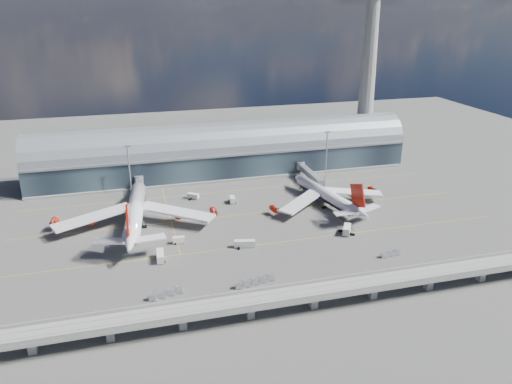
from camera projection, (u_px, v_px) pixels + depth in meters
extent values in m
plane|color=#474744|center=(264.00, 233.00, 202.47)|extent=(500.00, 500.00, 0.00)
cube|color=gold|center=(271.00, 243.00, 193.46)|extent=(200.00, 0.25, 0.01)
cube|color=gold|center=(251.00, 214.00, 220.48)|extent=(200.00, 0.25, 0.01)
cube|color=gold|center=(236.00, 190.00, 247.49)|extent=(200.00, 0.25, 0.01)
cube|color=gold|center=(169.00, 213.00, 220.85)|extent=(0.25, 80.00, 0.01)
cube|color=gold|center=(316.00, 198.00, 238.11)|extent=(0.25, 80.00, 0.01)
cube|color=#1B252E|center=(224.00, 161.00, 270.20)|extent=(200.00, 28.00, 14.00)
cylinder|color=gray|center=(223.00, 148.00, 267.69)|extent=(200.00, 28.00, 28.00)
cube|color=gray|center=(229.00, 156.00, 255.09)|extent=(200.00, 1.00, 1.20)
cube|color=gray|center=(224.00, 172.00, 272.49)|extent=(200.00, 30.00, 1.20)
cube|color=gray|center=(362.00, 152.00, 296.74)|extent=(18.00, 18.00, 8.00)
cone|color=gray|center=(367.00, 82.00, 282.06)|extent=(10.00, 10.00, 90.00)
cube|color=gray|center=(314.00, 292.00, 150.97)|extent=(220.00, 8.50, 1.20)
cube|color=gray|center=(319.00, 296.00, 146.97)|extent=(220.00, 0.40, 1.20)
cube|color=gray|center=(309.00, 282.00, 154.18)|extent=(220.00, 0.40, 1.20)
cube|color=gray|center=(316.00, 293.00, 149.39)|extent=(220.00, 0.12, 0.12)
cube|color=gray|center=(312.00, 288.00, 152.09)|extent=(220.00, 0.12, 0.12)
cube|color=gray|center=(32.00, 345.00, 132.31)|extent=(2.20, 2.20, 5.00)
cube|color=gray|center=(110.00, 333.00, 137.24)|extent=(2.20, 2.20, 5.00)
cube|color=gray|center=(183.00, 321.00, 142.18)|extent=(2.20, 2.20, 5.00)
cube|color=gray|center=(250.00, 311.00, 147.11)|extent=(2.20, 2.20, 5.00)
cube|color=gray|center=(314.00, 301.00, 152.04)|extent=(2.20, 2.20, 5.00)
cube|color=gray|center=(373.00, 291.00, 156.98)|extent=(2.20, 2.20, 5.00)
cube|color=gray|center=(429.00, 282.00, 161.91)|extent=(2.20, 2.20, 5.00)
cube|color=gray|center=(481.00, 274.00, 166.84)|extent=(2.20, 2.20, 5.00)
cylinder|color=gray|center=(130.00, 172.00, 235.19)|extent=(0.70, 0.70, 25.00)
cube|color=gray|center=(127.00, 146.00, 230.64)|extent=(3.00, 0.40, 1.00)
cylinder|color=gray|center=(326.00, 156.00, 259.85)|extent=(0.70, 0.70, 25.00)
cube|color=gray|center=(328.00, 132.00, 255.30)|extent=(3.00, 0.40, 1.00)
cylinder|color=white|center=(135.00, 211.00, 207.59)|extent=(11.86, 53.86, 6.45)
cone|color=white|center=(139.00, 186.00, 235.00)|extent=(7.24, 8.68, 6.45)
cone|color=white|center=(130.00, 243.00, 178.03)|extent=(7.65, 12.69, 6.45)
cube|color=#A61407|center=(129.00, 219.00, 177.96)|extent=(1.93, 12.07, 13.35)
cube|color=white|center=(93.00, 217.00, 203.42)|extent=(33.15, 19.74, 2.61)
cube|color=white|center=(176.00, 212.00, 208.62)|extent=(31.50, 24.80, 2.61)
cylinder|color=#A61407|center=(93.00, 219.00, 205.84)|extent=(3.72, 5.34, 3.23)
cylinder|color=#A61407|center=(55.00, 222.00, 203.53)|extent=(3.72, 5.34, 3.23)
cylinder|color=#A61407|center=(178.00, 214.00, 211.22)|extent=(3.72, 5.34, 3.23)
cylinder|color=#A61407|center=(213.00, 211.00, 213.53)|extent=(3.72, 5.34, 3.23)
cylinder|color=gray|center=(139.00, 204.00, 226.65)|extent=(0.50, 0.50, 3.03)
cylinder|color=gray|center=(128.00, 226.00, 205.08)|extent=(0.61, 0.61, 3.03)
cylinder|color=gray|center=(144.00, 225.00, 206.07)|extent=(0.61, 0.61, 3.03)
cylinder|color=black|center=(128.00, 228.00, 205.42)|extent=(2.36, 1.73, 1.51)
cylinder|color=black|center=(144.00, 227.00, 206.41)|extent=(2.36, 1.73, 1.51)
cylinder|color=white|center=(326.00, 194.00, 228.33)|extent=(13.10, 43.08, 5.14)
cone|color=white|center=(299.00, 178.00, 248.53)|extent=(6.38, 7.93, 5.14)
cone|color=white|center=(360.00, 213.00, 206.39)|extent=(7.05, 11.42, 5.14)
cube|color=#A61407|center=(358.00, 196.00, 206.21)|extent=(2.60, 10.53, 11.74)
cube|color=white|center=(301.00, 202.00, 221.39)|extent=(25.29, 22.29, 2.20)
cube|color=white|center=(353.00, 192.00, 232.81)|extent=(27.65, 14.68, 2.20)
cylinder|color=black|center=(325.00, 197.00, 228.84)|extent=(11.51, 38.62, 4.37)
cylinder|color=#A61407|center=(298.00, 204.00, 223.24)|extent=(3.62, 4.89, 2.84)
cylinder|color=#A61407|center=(274.00, 209.00, 218.16)|extent=(3.62, 4.89, 2.84)
cylinder|color=#A61407|center=(351.00, 194.00, 235.08)|extent=(3.62, 4.89, 2.84)
cylinder|color=#A61407|center=(372.00, 190.00, 240.16)|extent=(3.62, 4.89, 2.84)
cylinder|color=gray|center=(308.00, 191.00, 242.40)|extent=(0.44, 0.44, 2.66)
cylinder|color=gray|center=(324.00, 206.00, 225.59)|extent=(0.53, 0.53, 2.66)
cylinder|color=gray|center=(335.00, 204.00, 227.92)|extent=(0.53, 0.53, 2.66)
cylinder|color=black|center=(324.00, 207.00, 225.89)|extent=(2.17, 1.67, 1.33)
cylinder|color=black|center=(335.00, 205.00, 228.23)|extent=(2.17, 1.67, 1.33)
cube|color=gray|center=(140.00, 188.00, 236.11)|extent=(3.00, 24.00, 3.00)
cube|color=gray|center=(142.00, 197.00, 225.30)|extent=(3.60, 3.60, 3.40)
cylinder|color=gray|center=(139.00, 180.00, 246.91)|extent=(4.40, 4.40, 4.00)
cylinder|color=gray|center=(142.00, 204.00, 226.55)|extent=(0.50, 0.50, 3.40)
cylinder|color=black|center=(142.00, 207.00, 227.04)|extent=(1.40, 0.80, 0.80)
cube|color=gray|center=(310.00, 174.00, 255.29)|extent=(3.00, 28.00, 3.00)
cube|color=gray|center=(320.00, 183.00, 242.68)|extent=(3.60, 3.60, 3.40)
cylinder|color=gray|center=(300.00, 166.00, 267.90)|extent=(4.40, 4.40, 4.00)
cylinder|color=gray|center=(320.00, 189.00, 243.94)|extent=(0.50, 0.50, 3.40)
cylinder|color=black|center=(320.00, 192.00, 244.42)|extent=(1.40, 0.80, 0.80)
cube|color=silver|center=(160.00, 256.00, 180.34)|extent=(3.01, 7.76, 2.83)
cylinder|color=black|center=(159.00, 256.00, 182.93)|extent=(2.78, 1.16, 0.98)
cylinder|color=black|center=(162.00, 262.00, 178.64)|extent=(2.78, 1.16, 0.98)
cube|color=silver|center=(179.00, 240.00, 193.09)|extent=(4.68, 2.31, 2.39)
cylinder|color=black|center=(183.00, 242.00, 193.89)|extent=(0.93, 2.33, 0.83)
cylinder|color=black|center=(175.00, 243.00, 193.05)|extent=(0.93, 2.33, 0.83)
cube|color=silver|center=(245.00, 243.00, 189.87)|extent=(8.16, 3.94, 2.55)
cylinder|color=black|center=(251.00, 245.00, 191.38)|extent=(1.40, 2.59, 0.88)
cylinder|color=black|center=(239.00, 248.00, 189.17)|extent=(1.40, 2.59, 0.88)
cube|color=silver|center=(347.00, 230.00, 200.85)|extent=(5.87, 7.26, 2.99)
cylinder|color=black|center=(342.00, 231.00, 202.73)|extent=(2.99, 2.39, 1.03)
cylinder|color=black|center=(351.00, 234.00, 199.91)|extent=(2.99, 2.39, 1.03)
cube|color=silver|center=(232.00, 200.00, 231.79)|extent=(2.91, 5.29, 2.63)
cylinder|color=black|center=(231.00, 201.00, 233.61)|extent=(2.62, 1.20, 0.91)
cylinder|color=black|center=(233.00, 203.00, 230.81)|extent=(2.62, 1.20, 0.91)
cube|color=silver|center=(193.00, 196.00, 236.51)|extent=(5.75, 4.97, 2.41)
cylinder|color=black|center=(196.00, 197.00, 238.18)|extent=(2.03, 2.37, 0.83)
cylinder|color=black|center=(190.00, 199.00, 235.60)|extent=(2.03, 2.37, 0.83)
cube|color=gray|center=(153.00, 299.00, 156.69)|extent=(3.07, 2.40, 0.34)
cube|color=silver|center=(153.00, 297.00, 156.37)|extent=(2.60, 2.18, 1.71)
cube|color=gray|center=(162.00, 297.00, 158.01)|extent=(3.07, 2.40, 0.34)
cube|color=silver|center=(162.00, 294.00, 157.69)|extent=(2.60, 2.18, 1.71)
cube|color=gray|center=(171.00, 294.00, 159.33)|extent=(3.07, 2.40, 0.34)
cube|color=silver|center=(171.00, 292.00, 159.01)|extent=(2.60, 2.18, 1.71)
cube|color=gray|center=(180.00, 292.00, 160.65)|extent=(3.07, 2.40, 0.34)
cube|color=silver|center=(180.00, 289.00, 160.33)|extent=(2.60, 2.18, 1.71)
cube|color=gray|center=(239.00, 287.00, 163.12)|extent=(2.97, 2.24, 0.34)
cube|color=silver|center=(239.00, 285.00, 162.80)|extent=(2.50, 2.05, 1.68)
cube|color=gray|center=(247.00, 285.00, 164.29)|extent=(2.97, 2.24, 0.34)
cube|color=silver|center=(247.00, 283.00, 163.97)|extent=(2.50, 2.05, 1.68)
cube|color=gray|center=(255.00, 283.00, 165.46)|extent=(2.97, 2.24, 0.34)
cube|color=silver|center=(255.00, 281.00, 165.14)|extent=(2.50, 2.05, 1.68)
cube|color=gray|center=(263.00, 281.00, 166.63)|extent=(2.97, 2.24, 0.34)
cube|color=silver|center=(263.00, 279.00, 166.31)|extent=(2.50, 2.05, 1.68)
cube|color=gray|center=(271.00, 279.00, 167.80)|extent=(2.97, 2.24, 0.34)
cube|color=silver|center=(271.00, 277.00, 167.48)|extent=(2.50, 2.05, 1.68)
cube|color=gray|center=(384.00, 257.00, 182.67)|extent=(2.71, 1.99, 0.31)
cube|color=silver|center=(384.00, 255.00, 182.37)|extent=(2.28, 1.83, 1.57)
cube|color=gray|center=(390.00, 255.00, 183.66)|extent=(2.71, 1.99, 0.31)
cube|color=silver|center=(391.00, 253.00, 183.36)|extent=(2.28, 1.83, 1.57)
cube|color=gray|center=(396.00, 254.00, 184.64)|extent=(2.71, 1.99, 0.31)
cube|color=silver|center=(397.00, 252.00, 184.34)|extent=(2.28, 1.83, 1.57)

